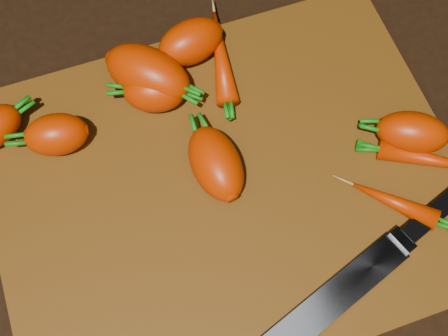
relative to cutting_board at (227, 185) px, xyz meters
name	(u,v)px	position (x,y,z in m)	size (l,w,h in m)	color
ground	(227,189)	(0.00, 0.00, -0.01)	(2.00, 2.00, 0.01)	black
cutting_board	(227,185)	(0.00, 0.00, 0.00)	(0.50, 0.40, 0.01)	brown
carrot_1	(56,135)	(-0.16, 0.10, 0.03)	(0.07, 0.05, 0.05)	#C82B00
carrot_2	(148,74)	(-0.04, 0.14, 0.04)	(0.10, 0.06, 0.06)	#C82B00
carrot_3	(216,163)	(-0.01, 0.01, 0.03)	(0.09, 0.05, 0.05)	#C82B00
carrot_4	(191,42)	(0.02, 0.17, 0.03)	(0.08, 0.05, 0.05)	#C82B00
carrot_5	(158,68)	(-0.03, 0.15, 0.02)	(0.05, 0.03, 0.03)	#C82B00
carrot_6	(412,133)	(0.20, -0.02, 0.03)	(0.08, 0.05, 0.05)	#C82B00
carrot_7	(221,56)	(0.04, 0.15, 0.02)	(0.13, 0.03, 0.03)	#C82B00
carrot_8	(437,161)	(0.22, -0.05, 0.02)	(0.13, 0.02, 0.02)	#C82B00
carrot_9	(394,202)	(0.16, -0.08, 0.02)	(0.09, 0.02, 0.02)	#C82B00
carrot_10	(154,92)	(-0.04, 0.12, 0.03)	(0.07, 0.05, 0.05)	#C82B00
knife	(347,288)	(0.07, -0.15, 0.01)	(0.28, 0.12, 0.02)	gray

